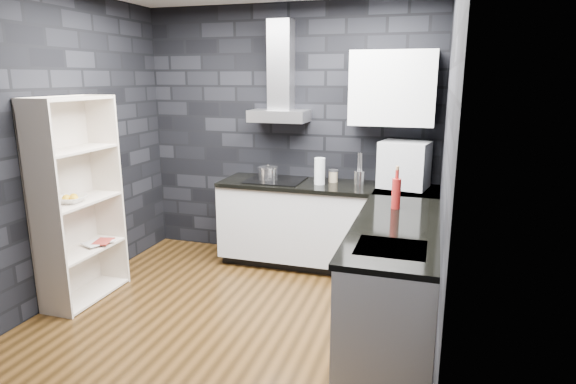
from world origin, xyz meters
The scene contains 27 objects.
ground centered at (0.00, 0.00, 0.00)m, with size 3.20×3.20×0.00m, color #452B12.
wall_back centered at (0.00, 1.62, 1.35)m, with size 3.20×0.05×2.70m, color black.
wall_front centered at (0.00, -1.62, 1.35)m, with size 3.20×0.05×2.70m, color black.
wall_left centered at (-1.62, 0.00, 1.35)m, with size 0.05×3.20×2.70m, color black.
wall_right centered at (1.62, 0.00, 1.35)m, with size 0.05×3.20×2.70m, color black.
toekick_back centered at (0.50, 1.34, 0.05)m, with size 2.18×0.50×0.10m, color black.
toekick_right centered at (1.34, 0.10, 0.05)m, with size 0.50×1.78×0.10m, color black.
counter_back_cab centered at (0.50, 1.30, 0.48)m, with size 2.20×0.60×0.76m, color silver.
counter_right_cab centered at (1.30, 0.10, 0.48)m, with size 0.60×1.80×0.76m, color silver.
counter_back_top centered at (0.50, 1.29, 0.88)m, with size 2.20×0.62×0.04m, color black.
counter_right_top centered at (1.29, 0.10, 0.88)m, with size 0.62×1.80×0.04m, color black.
counter_corner_top centered at (1.30, 1.30, 0.88)m, with size 0.62×0.62×0.04m, color black.
hood_body centered at (-0.05, 1.43, 1.56)m, with size 0.60×0.34×0.12m, color #B4B3B8.
hood_chimney centered at (-0.05, 1.50, 2.07)m, with size 0.24×0.20×0.90m, color #B4B3B8.
upper_cabinet centered at (1.10, 1.43, 1.85)m, with size 0.80×0.35×0.70m, color silver.
cooktop centered at (-0.05, 1.30, 0.91)m, with size 0.58×0.50×0.01m, color black.
sink_rim centered at (1.30, -0.40, 0.89)m, with size 0.44×0.40×0.01m, color #B4B3B8.
pot centered at (-0.12, 1.28, 0.97)m, with size 0.20×0.20×0.12m, color silver.
glass_vase centered at (0.43, 1.27, 1.03)m, with size 0.11×0.11×0.27m, color white.
storage_jar centered at (0.54, 1.41, 0.96)m, with size 0.09×0.09×0.11m, color tan.
utensil_crock centered at (0.81, 1.38, 0.97)m, with size 0.10×0.10×0.14m, color silver.
appliance_garage centered at (1.25, 1.37, 1.12)m, with size 0.45×0.35×0.45m, color #B4B7BC.
red_bottle centered at (1.24, 0.56, 1.03)m, with size 0.07×0.07×0.25m, color maroon.
bookshelf centered at (-1.42, -0.03, 0.90)m, with size 0.34×0.80×1.80m, color beige.
fruit_bowl centered at (-1.42, -0.11, 0.94)m, with size 0.24×0.24×0.06m, color silver.
book_red centered at (-1.41, 0.12, 0.57)m, with size 0.15×0.02×0.20m, color maroon.
book_second centered at (-1.45, 0.14, 0.59)m, with size 0.18×0.02×0.25m, color #B2B2B2.
Camera 1 is at (1.53, -3.36, 1.96)m, focal length 30.00 mm.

